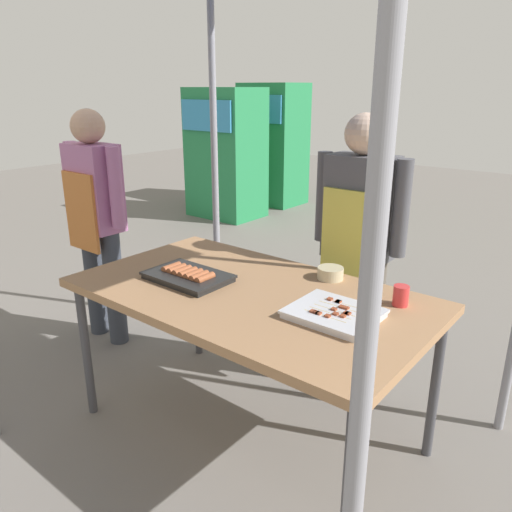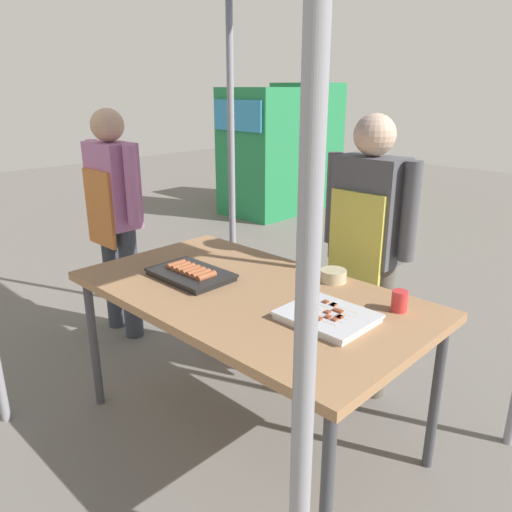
{
  "view_description": "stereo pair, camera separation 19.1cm",
  "coord_description": "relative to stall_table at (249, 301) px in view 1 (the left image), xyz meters",
  "views": [
    {
      "loc": [
        1.31,
        -1.58,
        1.61
      ],
      "look_at": [
        0.0,
        0.05,
        0.9
      ],
      "focal_mm": 35.07,
      "sensor_mm": 36.0,
      "label": 1
    },
    {
      "loc": [
        1.46,
        -1.46,
        1.61
      ],
      "look_at": [
        0.0,
        0.05,
        0.9
      ],
      "focal_mm": 35.07,
      "sensor_mm": 36.0,
      "label": 2
    }
  ],
  "objects": [
    {
      "name": "stall_table",
      "position": [
        0.0,
        0.0,
        0.0
      ],
      "size": [
        1.6,
        0.9,
        0.75
      ],
      "color": "#9E724C",
      "rests_on": "ground"
    },
    {
      "name": "neighbor_stall_left",
      "position": [
        -3.0,
        3.17,
        0.11
      ],
      "size": [
        0.88,
        0.68,
        1.6
      ],
      "color": "#237F47",
      "rests_on": "ground"
    },
    {
      "name": "customer_nearby",
      "position": [
        -1.38,
        0.16,
        0.18
      ],
      "size": [
        0.52,
        0.22,
        1.49
      ],
      "color": "#333842",
      "rests_on": "ground"
    },
    {
      "name": "condiment_bowl",
      "position": [
        0.21,
        0.35,
        0.08
      ],
      "size": [
        0.12,
        0.12,
        0.06
      ],
      "primitive_type": "cylinder",
      "color": "#BFB28C",
      "rests_on": "stall_table"
    },
    {
      "name": "drink_cup_near_edge",
      "position": [
        0.59,
        0.27,
        0.1
      ],
      "size": [
        0.06,
        0.06,
        0.09
      ],
      "primitive_type": "cylinder",
      "color": "red",
      "rests_on": "stall_table"
    },
    {
      "name": "vendor_woman",
      "position": [
        0.16,
        0.7,
        0.18
      ],
      "size": [
        0.52,
        0.22,
        1.49
      ],
      "rotation": [
        0.0,
        0.0,
        3.14
      ],
      "color": "#595147",
      "rests_on": "ground"
    },
    {
      "name": "tray_grilled_sausages",
      "position": [
        -0.31,
        -0.08,
        0.07
      ],
      "size": [
        0.39,
        0.26,
        0.05
      ],
      "color": "black",
      "rests_on": "stall_table"
    },
    {
      "name": "ground_plane",
      "position": [
        0.0,
        0.0,
        -0.7
      ],
      "size": [
        18.0,
        18.0,
        0.0
      ],
      "primitive_type": "plane",
      "color": "#66605B"
    },
    {
      "name": "neighbor_stall_right",
      "position": [
        -3.0,
        4.17,
        0.14
      ],
      "size": [
        0.84,
        0.66,
        1.66
      ],
      "color": "#237F47",
      "rests_on": "ground"
    },
    {
      "name": "tray_meat_skewers",
      "position": [
        0.43,
        0.0,
        0.07
      ],
      "size": [
        0.34,
        0.29,
        0.04
      ],
      "color": "silver",
      "rests_on": "stall_table"
    }
  ]
}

